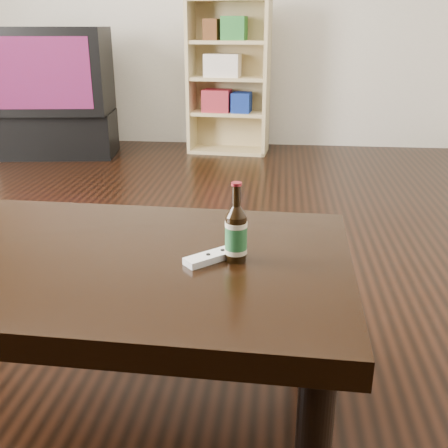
# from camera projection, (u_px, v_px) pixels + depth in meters

# --- Properties ---
(floor) EXTENTS (5.00, 6.00, 0.01)m
(floor) POSITION_uv_depth(u_px,v_px,m) (79.00, 290.00, 2.23)
(floor) COLOR black
(floor) RESTS_ON ground
(tv_stand) EXTENTS (0.97, 0.58, 0.37)m
(tv_stand) POSITION_uv_depth(u_px,v_px,m) (60.00, 134.00, 4.46)
(tv_stand) COLOR black
(tv_stand) RESTS_ON floor
(tv) EXTENTS (0.96, 0.68, 0.67)m
(tv) POSITION_uv_depth(u_px,v_px,m) (52.00, 71.00, 4.27)
(tv) COLOR black
(tv) RESTS_ON tv_stand
(bookshelf) EXTENTS (0.70, 0.37, 1.26)m
(bookshelf) POSITION_uv_depth(u_px,v_px,m) (228.00, 75.00, 4.44)
(bookshelf) COLOR tan
(bookshelf) RESTS_ON floor
(coffee_table) EXTENTS (1.35, 0.81, 0.50)m
(coffee_table) POSITION_uv_depth(u_px,v_px,m) (95.00, 276.00, 1.38)
(coffee_table) COLOR black
(coffee_table) RESTS_ON floor
(beer_bottle) EXTENTS (0.06, 0.06, 0.20)m
(beer_bottle) POSITION_uv_depth(u_px,v_px,m) (236.00, 234.00, 1.29)
(beer_bottle) COLOR black
(beer_bottle) RESTS_ON coffee_table
(remote) EXTENTS (0.15, 0.14, 0.02)m
(remote) POSITION_uv_depth(u_px,v_px,m) (214.00, 256.00, 1.32)
(remote) COLOR silver
(remote) RESTS_ON coffee_table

